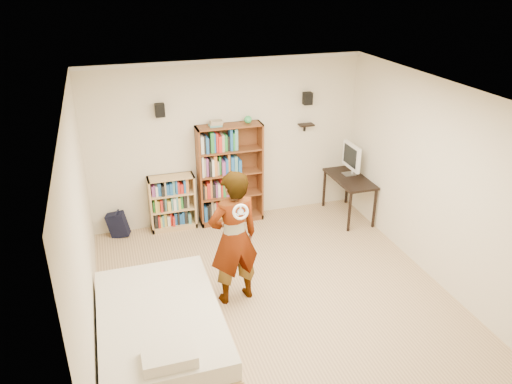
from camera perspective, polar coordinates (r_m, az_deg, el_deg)
The scene contains 14 objects.
ground at distance 6.69m, azimuth 2.40°, elevation -12.19°, with size 4.50×5.00×0.01m, color tan.
room_shell at distance 5.80m, azimuth 2.71°, elevation 1.86°, with size 4.52×5.02×2.71m.
crown_molding at distance 5.51m, azimuth 2.90°, elevation 10.59°, with size 4.50×5.00×0.06m.
speaker_left at distance 7.72m, azimuth -10.93°, elevation 9.17°, with size 0.14×0.12×0.20m, color black.
speaker_right at distance 8.33m, azimuth 5.92°, elevation 10.59°, with size 0.14×0.12×0.20m, color black.
wall_shelf at distance 8.45m, azimuth 5.76°, elevation 7.65°, with size 0.25×0.16×0.03m, color black.
tall_bookshelf at distance 8.23m, azimuth -2.96°, elevation 2.02°, with size 1.07×0.31×1.69m, color brown, non-canonical shape.
low_bookshelf at distance 8.23m, azimuth -9.53°, elevation -1.21°, with size 0.74×0.28×0.92m, color tan, non-canonical shape.
computer_desk at distance 8.69m, azimuth 10.51°, elevation -0.57°, with size 0.53×1.06×0.72m, color black, non-canonical shape.
imac at distance 8.58m, azimuth 10.70°, elevation 3.66°, with size 0.11×0.54×0.54m, color white, non-canonical shape.
daybed at distance 5.90m, azimuth -10.88°, elevation -14.70°, with size 1.36×2.09×0.62m, color silver, non-canonical shape.
person at distance 6.22m, azimuth -2.56°, elevation -5.30°, with size 0.66×0.43×1.80m, color black.
wii_wheel at distance 5.69m, azimuth -1.77°, elevation -2.30°, with size 0.19×0.19×0.03m, color white.
navy_bag at distance 8.29m, azimuth -15.51°, elevation -3.57°, with size 0.31×0.20×0.42m, color black, non-canonical shape.
Camera 1 is at (-1.86, -5.01, 4.01)m, focal length 35.00 mm.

